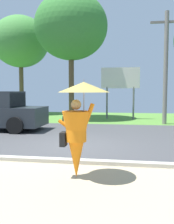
% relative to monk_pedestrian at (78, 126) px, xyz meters
% --- Properties ---
extents(ground_plane, '(40.00, 22.00, 0.20)m').
position_rel_monk_pedestrian_xyz_m(ground_plane, '(-0.86, 6.04, -1.19)').
color(ground_plane, '#424244').
extents(monk_pedestrian, '(1.13, 1.10, 2.13)m').
position_rel_monk_pedestrian_xyz_m(monk_pedestrian, '(0.00, 0.00, 0.00)').
color(monk_pedestrian, orange).
rests_on(monk_pedestrian, ground_plane).
extents(utility_pole, '(1.80, 0.24, 6.36)m').
position_rel_monk_pedestrian_xyz_m(utility_pole, '(3.19, 9.67, 2.21)').
color(utility_pole, gray).
rests_on(utility_pole, ground_plane).
extents(roadside_billboard, '(2.60, 0.12, 3.50)m').
position_rel_monk_pedestrian_xyz_m(roadside_billboard, '(0.59, 12.04, 1.40)').
color(roadside_billboard, slate).
rests_on(roadside_billboard, ground_plane).
extents(tree_left_far, '(4.93, 4.93, 8.49)m').
position_rel_monk_pedestrian_xyz_m(tree_left_far, '(-2.74, 11.73, 5.08)').
color(tree_left_far, brown).
rests_on(tree_left_far, ground_plane).
extents(tree_center_back, '(4.68, 4.68, 8.16)m').
position_rel_monk_pedestrian_xyz_m(tree_center_back, '(-7.80, 15.02, 4.86)').
color(tree_center_back, brown).
rests_on(tree_center_back, ground_plane).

